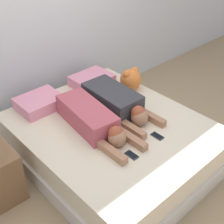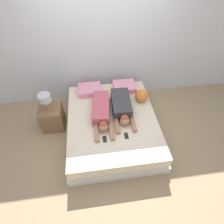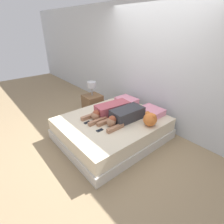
{
  "view_description": "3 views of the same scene",
  "coord_description": "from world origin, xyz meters",
  "px_view_note": "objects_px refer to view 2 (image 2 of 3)",
  "views": [
    {
      "loc": [
        -1.71,
        -1.85,
        2.33
      ],
      "look_at": [
        0.0,
        0.0,
        0.59
      ],
      "focal_mm": 50.0,
      "sensor_mm": 36.0,
      "label": 1
    },
    {
      "loc": [
        -0.28,
        -2.05,
        2.93
      ],
      "look_at": [
        0.0,
        0.0,
        0.59
      ],
      "focal_mm": 28.0,
      "sensor_mm": 36.0,
      "label": 2
    },
    {
      "loc": [
        2.31,
        -1.94,
        2.11
      ],
      "look_at": [
        0.0,
        0.0,
        0.59
      ],
      "focal_mm": 28.0,
      "sensor_mm": 36.0,
      "label": 3
    }
  ],
  "objects_px": {
    "person_left": "(102,112)",
    "nightstand": "(52,116)",
    "pillow_head_left": "(90,90)",
    "pillow_head_right": "(124,87)",
    "plush_toy": "(141,95)",
    "cell_phone_left": "(105,139)",
    "bed": "(112,125)",
    "person_right": "(122,107)",
    "cell_phone_right": "(126,136)"
  },
  "relations": [
    {
      "from": "person_left",
      "to": "cell_phone_right",
      "type": "bearing_deg",
      "value": -54.52
    },
    {
      "from": "person_right",
      "to": "bed",
      "type": "bearing_deg",
      "value": -145.32
    },
    {
      "from": "cell_phone_left",
      "to": "nightstand",
      "type": "xyz_separation_m",
      "value": [
        -0.97,
        0.78,
        -0.16
      ]
    },
    {
      "from": "plush_toy",
      "to": "person_right",
      "type": "bearing_deg",
      "value": -152.21
    },
    {
      "from": "person_right",
      "to": "nightstand",
      "type": "xyz_separation_m",
      "value": [
        -1.36,
        0.18,
        -0.26
      ]
    },
    {
      "from": "nightstand",
      "to": "pillow_head_right",
      "type": "bearing_deg",
      "value": 15.97
    },
    {
      "from": "cell_phone_left",
      "to": "cell_phone_right",
      "type": "height_order",
      "value": "same"
    },
    {
      "from": "person_left",
      "to": "plush_toy",
      "type": "distance_m",
      "value": 0.87
    },
    {
      "from": "pillow_head_right",
      "to": "person_left",
      "type": "relative_size",
      "value": 0.44
    },
    {
      "from": "nightstand",
      "to": "cell_phone_left",
      "type": "bearing_deg",
      "value": -38.7
    },
    {
      "from": "pillow_head_right",
      "to": "cell_phone_right",
      "type": "relative_size",
      "value": 3.67
    },
    {
      "from": "person_left",
      "to": "nightstand",
      "type": "distance_m",
      "value": 1.04
    },
    {
      "from": "pillow_head_right",
      "to": "cell_phone_left",
      "type": "bearing_deg",
      "value": -114.4
    },
    {
      "from": "pillow_head_left",
      "to": "pillow_head_right",
      "type": "bearing_deg",
      "value": 0.0
    },
    {
      "from": "bed",
      "to": "cell_phone_right",
      "type": "distance_m",
      "value": 0.53
    },
    {
      "from": "pillow_head_left",
      "to": "cell_phone_left",
      "type": "height_order",
      "value": "pillow_head_left"
    },
    {
      "from": "person_left",
      "to": "bed",
      "type": "bearing_deg",
      "value": -23.33
    },
    {
      "from": "pillow_head_left",
      "to": "cell_phone_right",
      "type": "distance_m",
      "value": 1.32
    },
    {
      "from": "cell_phone_right",
      "to": "plush_toy",
      "type": "xyz_separation_m",
      "value": [
        0.45,
        0.81,
        0.13
      ]
    },
    {
      "from": "pillow_head_left",
      "to": "cell_phone_right",
      "type": "height_order",
      "value": "pillow_head_left"
    },
    {
      "from": "pillow_head_left",
      "to": "pillow_head_right",
      "type": "xyz_separation_m",
      "value": [
        0.73,
        0.0,
        0.0
      ]
    },
    {
      "from": "person_left",
      "to": "cell_phone_left",
      "type": "relative_size",
      "value": 8.33
    },
    {
      "from": "bed",
      "to": "pillow_head_left",
      "type": "distance_m",
      "value": 0.89
    },
    {
      "from": "cell_phone_left",
      "to": "plush_toy",
      "type": "height_order",
      "value": "plush_toy"
    },
    {
      "from": "bed",
      "to": "cell_phone_left",
      "type": "height_order",
      "value": "cell_phone_left"
    },
    {
      "from": "pillow_head_right",
      "to": "person_right",
      "type": "bearing_deg",
      "value": -104.89
    },
    {
      "from": "bed",
      "to": "plush_toy",
      "type": "height_order",
      "value": "plush_toy"
    },
    {
      "from": "bed",
      "to": "plush_toy",
      "type": "xyz_separation_m",
      "value": [
        0.64,
        0.37,
        0.36
      ]
    },
    {
      "from": "pillow_head_right",
      "to": "plush_toy",
      "type": "xyz_separation_m",
      "value": [
        0.27,
        -0.39,
        0.07
      ]
    },
    {
      "from": "cell_phone_left",
      "to": "cell_phone_right",
      "type": "relative_size",
      "value": 1.0
    },
    {
      "from": "bed",
      "to": "pillow_head_left",
      "type": "bearing_deg",
      "value": 115.79
    },
    {
      "from": "person_right",
      "to": "cell_phone_left",
      "type": "height_order",
      "value": "person_right"
    },
    {
      "from": "cell_phone_right",
      "to": "nightstand",
      "type": "height_order",
      "value": "nightstand"
    },
    {
      "from": "pillow_head_left",
      "to": "person_left",
      "type": "distance_m",
      "value": 0.7
    },
    {
      "from": "pillow_head_right",
      "to": "person_right",
      "type": "distance_m",
      "value": 0.64
    },
    {
      "from": "cell_phone_left",
      "to": "pillow_head_right",
      "type": "bearing_deg",
      "value": 65.6
    },
    {
      "from": "pillow_head_left",
      "to": "nightstand",
      "type": "relative_size",
      "value": 0.54
    },
    {
      "from": "bed",
      "to": "person_right",
      "type": "height_order",
      "value": "person_right"
    },
    {
      "from": "pillow_head_left",
      "to": "cell_phone_right",
      "type": "bearing_deg",
      "value": -65.24
    },
    {
      "from": "person_right",
      "to": "nightstand",
      "type": "height_order",
      "value": "nightstand"
    },
    {
      "from": "pillow_head_left",
      "to": "cell_phone_right",
      "type": "relative_size",
      "value": 3.67
    },
    {
      "from": "bed",
      "to": "plush_toy",
      "type": "distance_m",
      "value": 0.82
    },
    {
      "from": "cell_phone_left",
      "to": "nightstand",
      "type": "relative_size",
      "value": 0.15
    },
    {
      "from": "bed",
      "to": "cell_phone_right",
      "type": "xyz_separation_m",
      "value": [
        0.19,
        -0.44,
        0.23
      ]
    },
    {
      "from": "bed",
      "to": "person_right",
      "type": "xyz_separation_m",
      "value": [
        0.2,
        0.14,
        0.33
      ]
    },
    {
      "from": "bed",
      "to": "person_left",
      "type": "xyz_separation_m",
      "value": [
        -0.18,
        0.08,
        0.33
      ]
    },
    {
      "from": "cell_phone_left",
      "to": "person_right",
      "type": "bearing_deg",
      "value": 57.09
    },
    {
      "from": "person_right",
      "to": "person_left",
      "type": "bearing_deg",
      "value": -171.06
    },
    {
      "from": "cell_phone_right",
      "to": "plush_toy",
      "type": "relative_size",
      "value": 0.48
    },
    {
      "from": "pillow_head_right",
      "to": "cell_phone_right",
      "type": "xyz_separation_m",
      "value": [
        -0.18,
        -1.19,
        -0.06
      ]
    }
  ]
}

